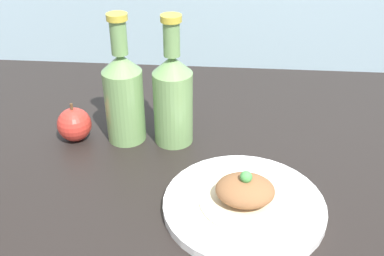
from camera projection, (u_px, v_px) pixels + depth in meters
The scene contains 6 objects.
ground_plane at pixel (202, 188), 84.03cm from camera, with size 180.00×110.00×4.00cm, color black.
plate at pixel (244, 204), 75.64cm from camera, with size 27.38×27.38×1.87cm.
plated_food at pixel (245, 192), 74.25cm from camera, with size 15.23×15.23×6.26cm.
cider_bottle_left at pixel (124, 94), 89.99cm from camera, with size 7.97×7.97×26.77cm.
cider_bottle_right at pixel (173, 96), 89.28cm from camera, with size 7.97×7.97×26.77cm.
apple at pixel (74, 124), 93.16cm from camera, with size 7.07×7.07×8.42cm.
Camera 1 is at (3.59, -65.84, 51.34)cm, focal length 42.00 mm.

